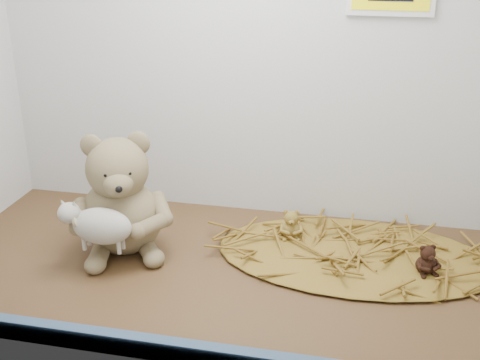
% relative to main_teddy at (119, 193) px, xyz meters
% --- Properties ---
extents(alcove_shell, '(1.20, 0.60, 0.90)m').
position_rel_main_teddy_xyz_m(alcove_shell, '(0.23, 0.05, 0.32)').
color(alcove_shell, '#483319').
rests_on(alcove_shell, ground).
extents(front_rail, '(1.19, 0.02, 0.04)m').
position_rel_main_teddy_xyz_m(front_rail, '(0.23, -0.33, -0.12)').
color(front_rail, '#3E5B77').
rests_on(front_rail, shelf_floor).
extents(straw_bed, '(0.59, 0.34, 0.01)m').
position_rel_main_teddy_xyz_m(straw_bed, '(0.50, 0.07, -0.13)').
color(straw_bed, brown).
rests_on(straw_bed, shelf_floor).
extents(main_teddy, '(0.29, 0.29, 0.27)m').
position_rel_main_teddy_xyz_m(main_teddy, '(0.00, 0.00, 0.00)').
color(main_teddy, '#887C53').
rests_on(main_teddy, shelf_floor).
extents(toy_lamb, '(0.16, 0.10, 0.11)m').
position_rel_main_teddy_xyz_m(toy_lamb, '(0.00, -0.10, -0.03)').
color(toy_lamb, '#BAB3A7').
rests_on(toy_lamb, main_teddy).
extents(mini_teddy_tan, '(0.06, 0.06, 0.07)m').
position_rel_main_teddy_xyz_m(mini_teddy_tan, '(0.36, 0.11, -0.09)').
color(mini_teddy_tan, olive).
rests_on(mini_teddy_tan, straw_bed).
extents(mini_teddy_brown, '(0.07, 0.07, 0.06)m').
position_rel_main_teddy_xyz_m(mini_teddy_brown, '(0.64, 0.02, -0.09)').
color(mini_teddy_brown, black).
rests_on(mini_teddy_brown, straw_bed).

